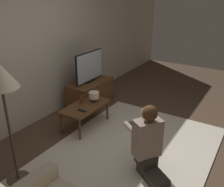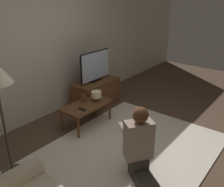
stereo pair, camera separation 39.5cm
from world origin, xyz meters
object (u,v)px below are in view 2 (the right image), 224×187
(tv, at_px, (95,66))
(person_kneeling, at_px, (139,143))
(table_lamp, at_px, (96,95))
(coffee_table, at_px, (87,107))

(tv, xyz_separation_m, person_kneeling, (-1.25, -1.83, -0.35))
(table_lamp, bearing_deg, tv, 42.73)
(coffee_table, bearing_deg, tv, 30.95)
(tv, height_order, person_kneeling, tv)
(coffee_table, relative_size, table_lamp, 4.86)
(tv, bearing_deg, table_lamp, -137.27)
(tv, relative_size, person_kneeling, 0.83)
(person_kneeling, bearing_deg, coffee_table, -76.25)
(person_kneeling, bearing_deg, table_lamp, -84.37)
(tv, distance_m, table_lamp, 0.75)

